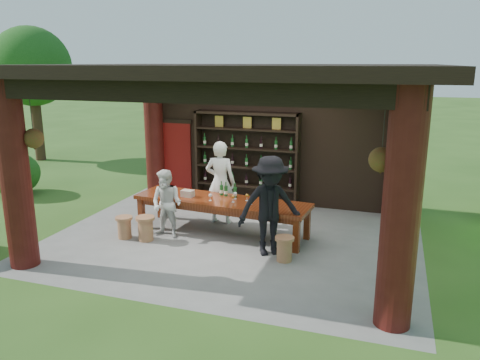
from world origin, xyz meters
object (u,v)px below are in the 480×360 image
(wine_shelf, at_px, (247,159))
(stool_near_right, at_px, (284,248))
(guest_woman, at_px, (167,204))
(guest_man, at_px, (270,206))
(stool_near_left, at_px, (146,228))
(host, at_px, (220,182))
(tasting_table, at_px, (221,204))
(stool_far_left, at_px, (124,227))
(napkin_basket, at_px, (188,193))

(wine_shelf, height_order, stool_near_right, wine_shelf)
(guest_woman, relative_size, guest_man, 0.75)
(stool_near_right, bearing_deg, stool_near_left, 177.86)
(guest_woman, bearing_deg, host, 64.79)
(tasting_table, bearing_deg, wine_shelf, 93.95)
(guest_man, bearing_deg, guest_woman, 144.10)
(tasting_table, xyz_separation_m, stool_near_right, (1.59, -0.99, -0.39))
(tasting_table, relative_size, guest_man, 2.02)
(host, height_order, guest_woman, host)
(stool_far_left, height_order, napkin_basket, napkin_basket)
(stool_near_left, height_order, stool_far_left, stool_near_left)
(tasting_table, distance_m, guest_woman, 1.14)
(wine_shelf, xyz_separation_m, stool_near_left, (-1.17, -3.12, -0.91))
(tasting_table, bearing_deg, stool_far_left, -153.41)
(napkin_basket, bearing_deg, host, 54.58)
(stool_near_left, height_order, stool_near_right, stool_near_left)
(stool_near_right, bearing_deg, host, 138.58)
(tasting_table, relative_size, stool_near_right, 8.24)
(stool_near_left, bearing_deg, napkin_basket, 56.21)
(wine_shelf, bearing_deg, guest_woman, -106.71)
(guest_woman, bearing_deg, guest_man, 0.83)
(wine_shelf, distance_m, guest_man, 3.30)
(wine_shelf, xyz_separation_m, napkin_basket, (-0.60, -2.27, -0.36))
(guest_woman, bearing_deg, stool_far_left, -150.62)
(stool_near_right, bearing_deg, napkin_basket, 157.90)
(stool_far_left, xyz_separation_m, guest_man, (3.05, 0.16, 0.70))
(wine_shelf, height_order, guest_man, wine_shelf)
(tasting_table, relative_size, stool_far_left, 8.26)
(stool_near_right, bearing_deg, tasting_table, 148.22)
(tasting_table, bearing_deg, host, 112.23)
(stool_near_right, height_order, guest_woman, guest_woman)
(guest_man, bearing_deg, tasting_table, 118.19)
(guest_woman, height_order, guest_man, guest_man)
(tasting_table, xyz_separation_m, host, (-0.27, 0.66, 0.30))
(tasting_table, bearing_deg, guest_man, -30.89)
(wine_shelf, height_order, guest_woman, wine_shelf)
(stool_far_left, relative_size, guest_man, 0.24)
(stool_far_left, relative_size, napkin_basket, 1.78)
(host, bearing_deg, stool_near_left, 52.61)
(tasting_table, height_order, napkin_basket, napkin_basket)
(napkin_basket, bearing_deg, guest_woman, -114.47)
(stool_near_left, relative_size, guest_woman, 0.36)
(stool_near_right, relative_size, guest_man, 0.25)
(host, xyz_separation_m, guest_man, (1.51, -1.40, 0.01))
(stool_far_left, bearing_deg, host, 45.41)
(wine_shelf, bearing_deg, host, -94.08)
(host, height_order, guest_man, guest_man)
(tasting_table, relative_size, napkin_basket, 14.72)
(wine_shelf, bearing_deg, tasting_table, -86.05)
(napkin_basket, bearing_deg, stool_far_left, -140.26)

